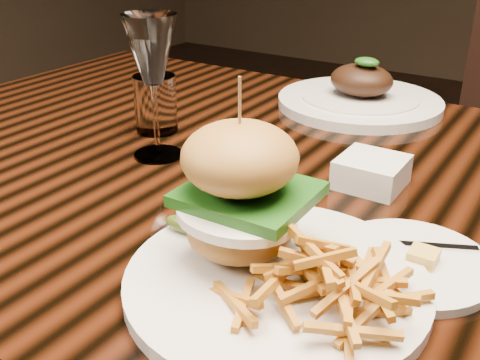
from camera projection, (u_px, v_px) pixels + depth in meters
The scene contains 7 objects.
dining_table at pixel (327, 233), 0.79m from camera, with size 1.60×0.90×0.75m.
burger_plate at pixel (271, 239), 0.53m from camera, with size 0.30×0.30×0.20m.
side_saucer at pixel (411, 262), 0.58m from camera, with size 0.17×0.17×0.02m.
ramekin at pixel (371, 172), 0.75m from camera, with size 0.08×0.08×0.04m, color silver.
wine_glass at pixel (151, 54), 0.78m from camera, with size 0.08×0.08×0.21m.
water_tumbler at pixel (156, 104), 0.92m from camera, with size 0.07×0.07×0.09m, color white.
far_dish at pixel (360, 97), 1.05m from camera, with size 0.30×0.30×0.10m.
Camera 1 is at (0.27, -0.64, 1.08)m, focal length 42.00 mm.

